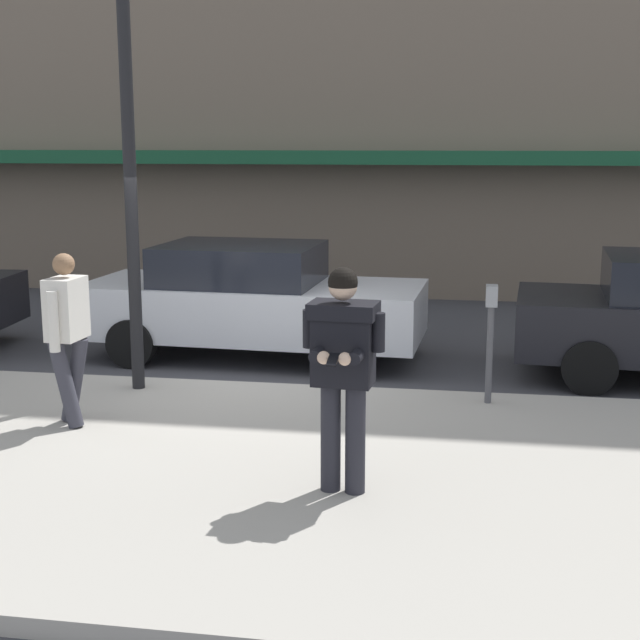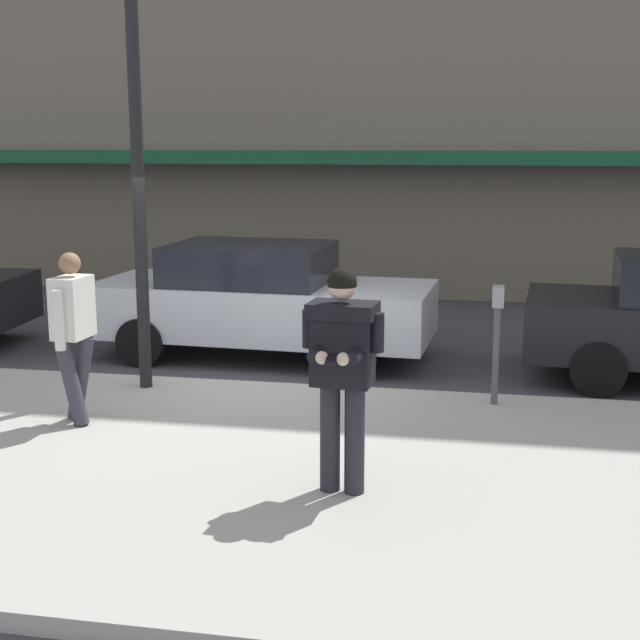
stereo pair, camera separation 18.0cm
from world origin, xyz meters
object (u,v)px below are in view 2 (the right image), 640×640
parked_sedan_mid (260,300)px  street_lamp_post (136,117)px  parking_meter (497,328)px  pedestrian_in_light_coat (73,327)px  man_texting_on_phone (342,356)px

parked_sedan_mid → street_lamp_post: (-0.78, -2.18, 2.35)m
parked_sedan_mid → parking_meter: (3.12, -2.13, 0.18)m
parking_meter → parked_sedan_mid: bearing=145.6°
parked_sedan_mid → pedestrian_in_light_coat: bearing=-104.9°
street_lamp_post → parking_meter: street_lamp_post is taller
man_texting_on_phone → pedestrian_in_light_coat: 3.15m
parked_sedan_mid → parking_meter: parked_sedan_mid is taller
man_texting_on_phone → street_lamp_post: (-2.70, 2.64, 1.89)m
parked_sedan_mid → street_lamp_post: 3.30m
man_texting_on_phone → parking_meter: (1.19, 2.69, -0.28)m
parked_sedan_mid → parking_meter: bearing=-34.4°
man_texting_on_phone → pedestrian_in_light_coat: size_ratio=1.06×
man_texting_on_phone → parking_meter: 2.95m
street_lamp_post → parking_meter: 4.46m
man_texting_on_phone → street_lamp_post: street_lamp_post is taller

